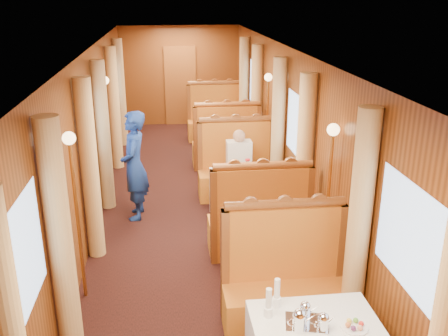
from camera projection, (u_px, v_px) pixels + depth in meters
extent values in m
cube|color=brown|center=(180.00, 86.00, 12.78)|extent=(0.80, 0.04, 2.00)
cube|color=#AF4313|center=(286.00, 307.00, 5.15)|extent=(1.30, 0.55, 0.45)
cube|color=#AF4313|center=(283.00, 243.00, 5.14)|extent=(1.30, 0.12, 0.80)
cylinder|color=brown|center=(285.00, 204.00, 5.00)|extent=(1.23, 0.10, 0.10)
cube|color=white|center=(246.00, 197.00, 7.49)|extent=(1.05, 0.72, 0.75)
cube|color=#AF4313|center=(258.00, 235.00, 6.65)|extent=(1.30, 0.55, 0.45)
cube|color=#AF4313|center=(262.00, 199.00, 6.24)|extent=(1.30, 0.12, 0.80)
cylinder|color=brown|center=(263.00, 166.00, 6.09)|extent=(1.23, 0.10, 0.10)
cube|color=#AF4313|center=(237.00, 184.00, 8.43)|extent=(1.30, 0.55, 0.45)
cube|color=#AF4313|center=(236.00, 145.00, 8.42)|extent=(1.30, 0.12, 0.80)
cylinder|color=brown|center=(236.00, 119.00, 8.27)|extent=(1.23, 0.10, 0.10)
cube|color=white|center=(220.00, 134.00, 10.76)|extent=(1.05, 0.72, 0.75)
cube|color=#AF4313|center=(226.00, 155.00, 9.92)|extent=(1.30, 0.55, 0.45)
cube|color=#AF4313|center=(227.00, 127.00, 9.51)|extent=(1.30, 0.12, 0.80)
cylinder|color=brown|center=(227.00, 104.00, 9.36)|extent=(1.23, 0.10, 0.10)
cube|color=#AF4313|center=(216.00, 130.00, 11.70)|extent=(1.30, 0.55, 0.45)
cube|color=#AF4313|center=(215.00, 102.00, 11.69)|extent=(1.30, 0.12, 0.80)
cylinder|color=brown|center=(215.00, 83.00, 11.54)|extent=(1.23, 0.10, 0.10)
cube|color=silver|center=(306.00, 323.00, 4.06)|extent=(0.39, 0.33, 0.01)
cylinder|color=white|center=(354.00, 327.00, 4.00)|extent=(0.22, 0.22, 0.01)
cylinder|color=white|center=(268.00, 312.00, 4.13)|extent=(0.08, 0.08, 0.08)
cylinder|color=white|center=(269.00, 298.00, 4.09)|extent=(0.05, 0.05, 0.18)
cylinder|color=white|center=(277.00, 302.00, 4.27)|extent=(0.08, 0.08, 0.08)
cylinder|color=white|center=(277.00, 288.00, 4.23)|extent=(0.05, 0.05, 0.18)
cylinder|color=silver|center=(247.00, 170.00, 7.31)|extent=(0.06, 0.06, 0.14)
cylinder|color=silver|center=(219.00, 115.00, 10.58)|extent=(0.06, 0.06, 0.14)
cylinder|color=tan|center=(61.00, 245.00, 4.44)|extent=(0.22, 0.22, 2.35)
cylinder|color=tan|center=(447.00, 333.00, 3.29)|extent=(0.22, 0.22, 2.35)
cylinder|color=tan|center=(359.00, 228.00, 4.74)|extent=(0.22, 0.22, 2.35)
cylinder|color=tan|center=(90.00, 171.00, 6.25)|extent=(0.22, 0.22, 2.35)
cylinder|color=tan|center=(103.00, 137.00, 7.71)|extent=(0.22, 0.22, 2.35)
cylinder|color=tan|center=(304.00, 162.00, 6.56)|extent=(0.22, 0.22, 2.35)
cylinder|color=tan|center=(278.00, 131.00, 8.02)|extent=(0.22, 0.22, 2.35)
cylinder|color=tan|center=(114.00, 109.00, 9.52)|extent=(0.22, 0.22, 2.35)
cylinder|color=tan|center=(120.00, 93.00, 10.98)|extent=(0.22, 0.22, 2.35)
cylinder|color=tan|center=(256.00, 105.00, 9.83)|extent=(0.22, 0.22, 2.35)
cylinder|color=tan|center=(244.00, 90.00, 11.29)|extent=(0.22, 0.22, 2.35)
cylinder|color=#BF8C3F|center=(78.00, 223.00, 5.42)|extent=(0.04, 0.04, 1.85)
sphere|color=#FFD18C|center=(69.00, 138.00, 5.10)|extent=(0.14, 0.14, 0.14)
cylinder|color=#BF8C3F|center=(327.00, 210.00, 5.74)|extent=(0.04, 0.04, 1.85)
sphere|color=#FFD18C|center=(333.00, 130.00, 5.42)|extent=(0.14, 0.14, 0.14)
cylinder|color=#BF8C3F|center=(109.00, 135.00, 8.70)|extent=(0.04, 0.04, 1.85)
sphere|color=#FFD18C|center=(105.00, 81.00, 8.38)|extent=(0.14, 0.14, 0.14)
cylinder|color=#BF8C3F|center=(267.00, 130.00, 9.01)|extent=(0.04, 0.04, 1.85)
sphere|color=#FFD18C|center=(268.00, 77.00, 8.69)|extent=(0.14, 0.14, 0.14)
imported|color=navy|center=(134.00, 166.00, 7.46)|extent=(0.42, 0.62, 1.66)
cube|color=beige|center=(239.00, 157.00, 8.11)|extent=(0.40, 0.24, 0.55)
sphere|color=tan|center=(239.00, 136.00, 7.99)|extent=(0.20, 0.20, 0.20)
cube|color=beige|center=(240.00, 174.00, 8.02)|extent=(0.36, 0.30, 0.14)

